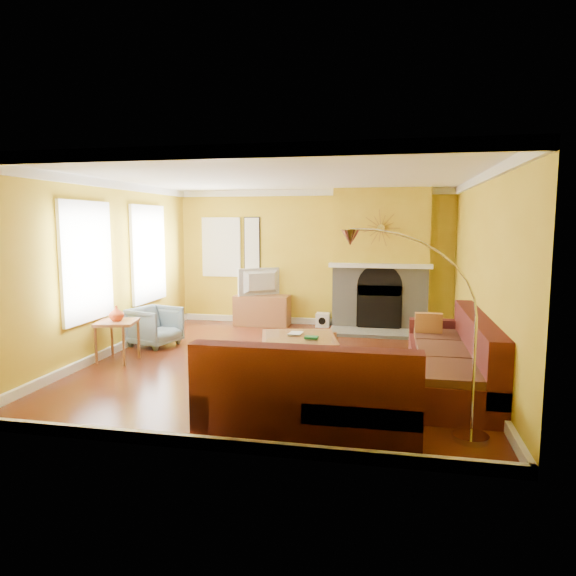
% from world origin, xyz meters
% --- Properties ---
extents(floor, '(5.50, 6.00, 0.02)m').
position_xyz_m(floor, '(0.00, 0.00, -0.01)').
color(floor, maroon).
rests_on(floor, ground).
extents(ceiling, '(5.50, 6.00, 0.02)m').
position_xyz_m(ceiling, '(0.00, 0.00, 2.71)').
color(ceiling, white).
rests_on(ceiling, ground).
extents(wall_back, '(5.50, 0.02, 2.70)m').
position_xyz_m(wall_back, '(0.00, 3.01, 1.35)').
color(wall_back, gold).
rests_on(wall_back, ground).
extents(wall_front, '(5.50, 0.02, 2.70)m').
position_xyz_m(wall_front, '(0.00, -3.01, 1.35)').
color(wall_front, gold).
rests_on(wall_front, ground).
extents(wall_left, '(0.02, 6.00, 2.70)m').
position_xyz_m(wall_left, '(-2.76, 0.00, 1.35)').
color(wall_left, gold).
rests_on(wall_left, ground).
extents(wall_right, '(0.02, 6.00, 2.70)m').
position_xyz_m(wall_right, '(2.76, 0.00, 1.35)').
color(wall_right, gold).
rests_on(wall_right, ground).
extents(baseboard, '(5.50, 6.00, 0.12)m').
position_xyz_m(baseboard, '(0.00, 0.00, 0.06)').
color(baseboard, white).
rests_on(baseboard, floor).
extents(crown_molding, '(5.50, 6.00, 0.12)m').
position_xyz_m(crown_molding, '(0.00, 0.00, 2.64)').
color(crown_molding, white).
rests_on(crown_molding, ceiling).
extents(window_left_near, '(0.06, 1.22, 1.72)m').
position_xyz_m(window_left_near, '(-2.72, 1.30, 1.50)').
color(window_left_near, white).
rests_on(window_left_near, wall_left).
extents(window_left_far, '(0.06, 1.22, 1.72)m').
position_xyz_m(window_left_far, '(-2.72, -0.60, 1.50)').
color(window_left_far, white).
rests_on(window_left_far, wall_left).
extents(window_back, '(0.82, 0.06, 1.22)m').
position_xyz_m(window_back, '(-1.90, 2.96, 1.55)').
color(window_back, white).
rests_on(window_back, wall_back).
extents(wall_art, '(0.34, 0.04, 1.14)m').
position_xyz_m(wall_art, '(-1.25, 2.97, 1.60)').
color(wall_art, white).
rests_on(wall_art, wall_back).
extents(fireplace, '(1.80, 0.40, 2.70)m').
position_xyz_m(fireplace, '(1.35, 2.80, 1.35)').
color(fireplace, gray).
rests_on(fireplace, floor).
extents(mantel, '(1.92, 0.22, 0.08)m').
position_xyz_m(mantel, '(1.35, 2.56, 1.25)').
color(mantel, white).
rests_on(mantel, fireplace).
extents(hearth, '(1.80, 0.70, 0.06)m').
position_xyz_m(hearth, '(1.35, 2.25, 0.03)').
color(hearth, gray).
rests_on(hearth, floor).
extents(sunburst, '(0.70, 0.04, 0.70)m').
position_xyz_m(sunburst, '(1.35, 2.57, 1.95)').
color(sunburst, olive).
rests_on(sunburst, fireplace).
extents(rug, '(2.40, 1.80, 0.02)m').
position_xyz_m(rug, '(0.62, -0.51, 0.01)').
color(rug, beige).
rests_on(rug, floor).
extents(sectional_sofa, '(3.07, 3.48, 0.90)m').
position_xyz_m(sectional_sofa, '(1.21, -0.96, 0.45)').
color(sectional_sofa, '#541C1B').
rests_on(sectional_sofa, floor).
extents(coffee_table, '(1.28, 1.28, 0.42)m').
position_xyz_m(coffee_table, '(0.26, -0.00, 0.21)').
color(coffee_table, white).
rests_on(coffee_table, floor).
extents(media_console, '(1.10, 0.49, 0.60)m').
position_xyz_m(media_console, '(-0.97, 2.69, 0.30)').
color(media_console, '#9C6038').
rests_on(media_console, floor).
extents(tv, '(0.83, 0.68, 0.54)m').
position_xyz_m(tv, '(-0.97, 2.69, 0.88)').
color(tv, black).
rests_on(tv, media_console).
extents(subwoofer, '(0.27, 0.27, 0.27)m').
position_xyz_m(subwoofer, '(0.25, 2.79, 0.13)').
color(subwoofer, white).
rests_on(subwoofer, floor).
extents(armchair, '(0.89, 0.88, 0.66)m').
position_xyz_m(armchair, '(-2.30, 0.63, 0.33)').
color(armchair, gray).
rests_on(armchair, floor).
extents(side_table, '(0.67, 0.67, 0.61)m').
position_xyz_m(side_table, '(-2.40, -0.38, 0.30)').
color(side_table, '#9C6038').
rests_on(side_table, floor).
extents(vase, '(0.28, 0.28, 0.23)m').
position_xyz_m(vase, '(-2.40, -0.38, 0.72)').
color(vase, '#E3521F').
rests_on(vase, side_table).
extents(book, '(0.21, 0.26, 0.02)m').
position_xyz_m(book, '(0.10, 0.11, 0.43)').
color(book, white).
rests_on(book, coffee_table).
extents(arc_lamp, '(1.27, 0.36, 1.98)m').
position_xyz_m(arc_lamp, '(1.80, -2.29, 0.99)').
color(arc_lamp, silver).
rests_on(arc_lamp, floor).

